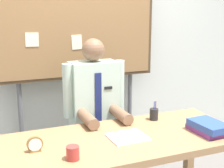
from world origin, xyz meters
The scene contains 9 objects.
back_wall centered at (0.00, 1.24, 1.35)m, with size 6.40×0.08×2.70m, color silver.
desk centered at (0.00, 0.00, 0.66)m, with size 1.78×0.76×0.75m.
person centered at (0.00, 0.58, 0.65)m, with size 0.55×0.56×1.40m.
bulletin_board centered at (0.00, 1.03, 1.57)m, with size 1.57×0.09×2.21m.
book_stack centered at (0.63, -0.16, 0.79)m, with size 0.21×0.30×0.08m.
open_notebook centered at (0.04, -0.02, 0.76)m, with size 0.26×0.22×0.01m, color white.
desk_clock centered at (-0.60, 0.00, 0.80)m, with size 0.10×0.04×0.10m.
coffee_mug centered at (-0.41, -0.20, 0.79)m, with size 0.08×0.08×0.09m, color #B23833.
pen_holder centered at (0.40, 0.24, 0.80)m, with size 0.07×0.07×0.16m.
Camera 1 is at (-0.86, -1.91, 1.62)m, focal length 50.66 mm.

